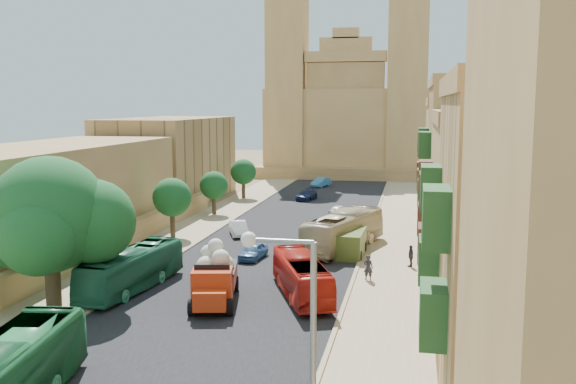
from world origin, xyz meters
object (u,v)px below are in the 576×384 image
at_px(red_truck, 214,276).
at_px(car_white_b, 339,210).
at_px(car_white_a, 239,228).
at_px(bus_red_east, 301,277).
at_px(olive_pickup, 350,244).
at_px(car_cream, 319,249).
at_px(street_tree_c, 214,186).
at_px(bus_cream_east, 344,231).
at_px(car_blue_a, 253,251).
at_px(church, 349,117).
at_px(pedestrian_c, 411,256).
at_px(streetlamp, 296,341).
at_px(bus_green_north, 132,269).
at_px(street_tree_a, 109,229).
at_px(car_dkblue, 307,195).
at_px(car_blue_b, 321,182).
at_px(street_tree_d, 243,172).
at_px(pedestrian_a, 368,268).
at_px(street_tree_b, 172,197).

relative_size(red_truck, car_white_b, 1.99).
bearing_deg(car_white_a, bus_red_east, -85.29).
height_order(olive_pickup, car_cream, olive_pickup).
distance_m(street_tree_c, bus_cream_east, 20.79).
height_order(car_blue_a, car_white_a, car_white_a).
distance_m(bus_red_east, bus_cream_east, 13.39).
distance_m(church, car_cream, 60.45).
xyz_separation_m(bus_red_east, pedestrian_c, (6.50, 8.53, -0.44)).
bearing_deg(streetlamp, bus_cream_east, 93.95).
bearing_deg(olive_pickup, bus_cream_east, 109.47).
relative_size(bus_green_north, bus_red_east, 1.08).
height_order(street_tree_a, street_tree_c, street_tree_c).
bearing_deg(car_dkblue, streetlamp, -71.59).
relative_size(red_truck, car_blue_b, 1.63).
relative_size(streetlamp, bus_red_east, 0.92).
height_order(street_tree_d, red_truck, street_tree_d).
bearing_deg(street_tree_d, street_tree_c, -90.00).
bearing_deg(car_white_a, car_blue_a, -89.83).
bearing_deg(bus_green_north, car_cream, 52.87).
distance_m(church, car_blue_a, 61.85).
xyz_separation_m(bus_cream_east, pedestrian_c, (5.36, -4.81, -0.71)).
distance_m(red_truck, bus_cream_east, 16.66).
height_order(car_dkblue, car_white_b, car_dkblue).
bearing_deg(pedestrian_a, red_truck, 48.36).
bearing_deg(car_blue_a, streetlamp, -66.84).
xyz_separation_m(car_cream, car_white_b, (-0.64, 18.67, -0.06)).
bearing_deg(car_dkblue, pedestrian_c, -58.28).
relative_size(olive_pickup, pedestrian_a, 2.75).
bearing_deg(car_dkblue, street_tree_a, -93.34).
distance_m(street_tree_b, car_white_b, 19.17).
bearing_deg(car_white_b, church, -70.83).
height_order(car_blue_a, car_cream, car_cream).
distance_m(street_tree_a, car_blue_b, 49.38).
xyz_separation_m(bus_cream_east, car_blue_b, (-7.43, 38.59, -0.85)).
relative_size(red_truck, car_dkblue, 1.53).
xyz_separation_m(streetlamp, bus_cream_east, (-2.35, 34.09, -3.68)).
relative_size(bus_green_north, car_dkblue, 2.24).
relative_size(car_white_a, car_cream, 0.87).
xyz_separation_m(red_truck, car_cream, (4.38, 12.42, -0.99)).
bearing_deg(red_truck, street_tree_b, 118.34).
bearing_deg(pedestrian_c, car_blue_a, -108.03).
relative_size(bus_green_north, car_blue_a, 2.69).
height_order(streetlamp, pedestrian_c, streetlamp).
distance_m(car_blue_a, car_blue_b, 43.28).
height_order(red_truck, bus_red_east, red_truck).
xyz_separation_m(bus_green_north, pedestrian_a, (14.48, 5.13, -0.49)).
distance_m(street_tree_a, car_white_a, 14.94).
bearing_deg(car_blue_a, car_blue_b, 98.05).
bearing_deg(car_white_b, bus_green_north, 86.63).
relative_size(street_tree_b, bus_cream_east, 0.48).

